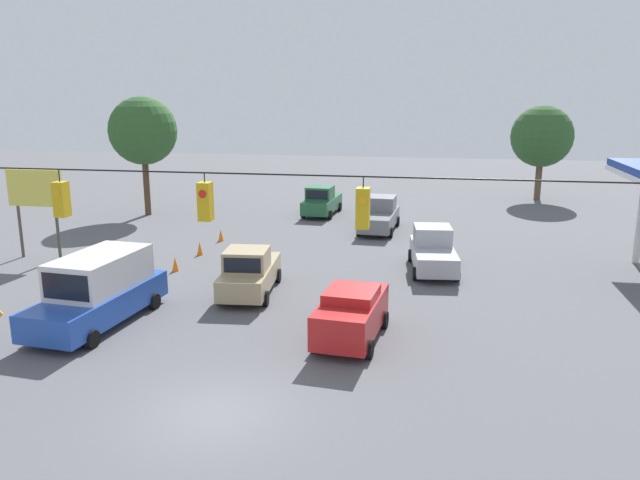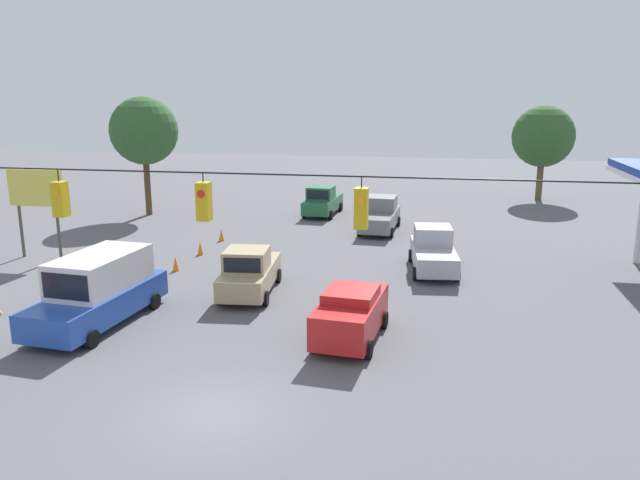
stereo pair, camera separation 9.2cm
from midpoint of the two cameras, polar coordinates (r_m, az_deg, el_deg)
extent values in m
plane|color=#56565B|center=(18.01, -9.75, -15.37)|extent=(140.00, 140.00, 0.00)
cylinder|color=black|center=(15.94, -10.71, 6.06)|extent=(23.86, 0.04, 0.04)
cube|color=gold|center=(15.11, 3.77, 2.92)|extent=(0.32, 0.36, 0.99)
cylinder|color=black|center=(15.01, 3.81, 5.30)|extent=(0.03, 0.03, 0.27)
cylinder|color=orange|center=(14.88, 3.70, 3.64)|extent=(0.20, 0.02, 0.20)
cube|color=gold|center=(16.04, -10.60, 3.48)|extent=(0.32, 0.36, 0.98)
cylinder|color=black|center=(15.95, -10.69, 5.63)|extent=(0.03, 0.03, 0.24)
cylinder|color=red|center=(15.83, -10.87, 4.14)|extent=(0.20, 0.02, 0.20)
cube|color=gold|center=(17.86, -22.70, 3.45)|extent=(0.32, 0.36, 0.93)
cylinder|color=black|center=(17.77, -22.88, 5.45)|extent=(0.03, 0.03, 0.33)
cylinder|color=orange|center=(17.67, -23.09, 4.01)|extent=(0.20, 0.02, 0.20)
cube|color=#A8AAB2|center=(31.09, 10.21, -1.42)|extent=(2.46, 5.28, 0.90)
cube|color=#A8AAB2|center=(31.46, 10.17, 0.45)|extent=(1.96, 2.01, 0.90)
cube|color=black|center=(32.37, 10.01, 0.82)|extent=(1.54, 0.18, 0.63)
cylinder|color=black|center=(32.91, 11.57, -1.46)|extent=(0.29, 0.66, 0.64)
cylinder|color=black|center=(32.71, 8.20, -1.41)|extent=(0.29, 0.66, 0.64)
cylinder|color=black|center=(29.74, 12.35, -3.10)|extent=(0.29, 0.66, 0.64)
cylinder|color=black|center=(29.52, 8.62, -3.06)|extent=(0.29, 0.66, 0.64)
cube|color=tan|center=(27.46, -6.49, -3.28)|extent=(2.37, 5.23, 0.90)
cube|color=tan|center=(26.64, -6.81, -1.79)|extent=(1.93, 1.98, 0.90)
cube|color=black|center=(25.77, -7.23, -2.33)|extent=(1.54, 0.15, 0.63)
cylinder|color=black|center=(26.28, -9.26, -5.17)|extent=(0.28, 0.66, 0.64)
cylinder|color=black|center=(25.87, -5.10, -5.34)|extent=(0.28, 0.66, 0.64)
cylinder|color=black|center=(29.33, -7.67, -3.14)|extent=(0.28, 0.66, 0.64)
cylinder|color=black|center=(28.97, -3.94, -3.26)|extent=(0.28, 0.66, 0.64)
cube|color=#234CB2|center=(25.13, -19.74, -5.47)|extent=(2.94, 6.53, 1.00)
cube|color=silver|center=(25.04, -19.54, -2.72)|extent=(2.53, 4.25, 1.34)
cube|color=black|center=(23.49, -22.37, -4.01)|extent=(1.86, 0.20, 0.94)
cylinder|color=black|center=(24.48, -24.69, -7.68)|extent=(0.28, 0.66, 0.64)
cylinder|color=black|center=(23.09, -20.20, -8.51)|extent=(0.28, 0.66, 0.64)
cylinder|color=black|center=(27.53, -19.19, -4.90)|extent=(0.28, 0.66, 0.64)
cylinder|color=black|center=(26.29, -14.98, -5.45)|extent=(0.28, 0.66, 0.64)
cube|color=#236038|center=(44.75, 0.13, 3.32)|extent=(2.21, 5.12, 0.90)
cube|color=#236038|center=(44.02, -0.06, 4.34)|extent=(1.86, 1.91, 0.90)
cube|color=black|center=(43.15, -0.35, 4.15)|extent=(1.53, 0.11, 0.63)
cylinder|color=black|center=(43.52, -1.60, 2.42)|extent=(0.26, 0.65, 0.64)
cylinder|color=black|center=(43.06, 0.85, 2.31)|extent=(0.26, 0.65, 0.64)
cylinder|color=black|center=(46.61, -0.54, 3.16)|extent=(0.26, 0.65, 0.64)
cylinder|color=black|center=(46.18, 1.75, 3.06)|extent=(0.26, 0.65, 0.64)
cube|color=red|center=(22.21, 2.76, -6.88)|extent=(2.32, 4.57, 1.19)
cube|color=red|center=(21.96, 2.79, -4.98)|extent=(1.93, 2.10, 0.36)
cube|color=black|center=(22.86, 3.35, -4.24)|extent=(1.51, 0.17, 0.25)
cylinder|color=black|center=(23.56, 5.81, -7.27)|extent=(0.28, 0.66, 0.64)
cylinder|color=black|center=(23.93, 1.31, -6.87)|extent=(0.28, 0.66, 0.64)
cylinder|color=black|center=(20.95, 4.40, -9.95)|extent=(0.28, 0.66, 0.64)
cylinder|color=black|center=(21.37, -0.65, -9.43)|extent=(0.28, 0.66, 0.64)
cube|color=slate|center=(39.60, 5.35, 1.93)|extent=(2.28, 5.52, 0.90)
cube|color=slate|center=(40.06, 5.51, 3.37)|extent=(1.92, 2.05, 0.90)
cube|color=black|center=(41.02, 5.71, 3.60)|extent=(1.57, 0.11, 0.63)
cylinder|color=black|center=(41.28, 7.04, 1.72)|extent=(0.26, 0.65, 0.64)
cylinder|color=black|center=(41.54, 4.35, 1.86)|extent=(0.26, 0.65, 0.64)
cylinder|color=black|center=(37.86, 6.42, 0.67)|extent=(0.26, 0.65, 0.64)
cylinder|color=black|center=(38.14, 3.49, 0.83)|extent=(0.26, 0.65, 0.64)
cone|color=orange|center=(23.25, -22.27, -8.45)|extent=(0.33, 0.33, 0.71)
cone|color=orange|center=(25.84, -18.57, -5.95)|extent=(0.33, 0.33, 0.71)
cone|color=orange|center=(28.70, -15.37, -3.80)|extent=(0.33, 0.33, 0.71)
cone|color=orange|center=(31.49, -13.18, -2.15)|extent=(0.33, 0.33, 0.71)
cone|color=orange|center=(34.31, -11.01, -0.76)|extent=(0.33, 0.33, 0.71)
cone|color=orange|center=(37.30, -9.13, 0.45)|extent=(0.33, 0.33, 0.71)
cylinder|color=#4C473D|center=(35.45, -22.89, 0.59)|extent=(0.16, 0.16, 2.79)
cylinder|color=#4C473D|center=(36.67, -25.75, 0.71)|extent=(0.16, 0.16, 2.79)
cube|color=#D8CC4C|center=(35.65, -24.71, 4.34)|extent=(3.11, 0.12, 1.92)
cylinder|color=#4C3823|center=(46.11, -15.65, 5.09)|extent=(0.44, 0.44, 4.66)
sphere|color=#2D5628|center=(45.76, -15.93, 9.59)|extent=(4.72, 4.72, 4.72)
cylinder|color=brown|center=(53.90, 19.31, 5.50)|extent=(0.51, 0.51, 3.79)
sphere|color=#2D5628|center=(53.59, 19.58, 8.93)|extent=(4.91, 4.91, 4.91)
camera|label=1|loc=(0.05, -90.10, -0.02)|focal=35.00mm
camera|label=2|loc=(0.05, 89.90, 0.02)|focal=35.00mm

